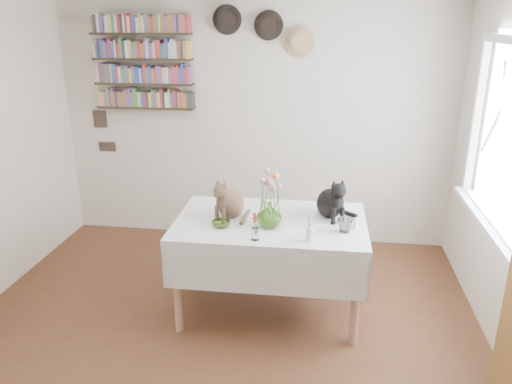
# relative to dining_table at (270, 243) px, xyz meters

# --- Properties ---
(room) EXTENTS (4.08, 4.58, 2.58)m
(room) POSITION_rel_dining_table_xyz_m (-0.34, -0.81, 0.66)
(room) COLOR #573719
(room) RESTS_ON ground
(window) EXTENTS (0.12, 1.52, 1.32)m
(window) POSITION_rel_dining_table_xyz_m (1.62, -0.01, 0.80)
(window) COLOR white
(window) RESTS_ON room
(dining_table) EXTENTS (1.48, 0.96, 0.79)m
(dining_table) POSITION_rel_dining_table_xyz_m (0.00, 0.00, 0.00)
(dining_table) COLOR white
(dining_table) RESTS_ON room
(tabby_cat) EXTENTS (0.33, 0.36, 0.33)m
(tabby_cat) POSITION_rel_dining_table_xyz_m (-0.32, 0.03, 0.36)
(tabby_cat) COLOR brown
(tabby_cat) RESTS_ON dining_table
(black_cat) EXTENTS (0.34, 0.37, 0.35)m
(black_cat) POSITION_rel_dining_table_xyz_m (0.45, 0.14, 0.37)
(black_cat) COLOR black
(black_cat) RESTS_ON dining_table
(flower_vase) EXTENTS (0.24, 0.24, 0.20)m
(flower_vase) POSITION_rel_dining_table_xyz_m (0.00, -0.12, 0.29)
(flower_vase) COLOR #82B845
(flower_vase) RESTS_ON dining_table
(green_bowl) EXTENTS (0.16, 0.16, 0.04)m
(green_bowl) POSITION_rel_dining_table_xyz_m (-0.36, -0.18, 0.22)
(green_bowl) COLOR #82B845
(green_bowl) RESTS_ON dining_table
(drinking_glass) EXTENTS (0.13, 0.13, 0.11)m
(drinking_glass) POSITION_rel_dining_table_xyz_m (0.56, -0.14, 0.25)
(drinking_glass) COLOR white
(drinking_glass) RESTS_ON dining_table
(candlestick) EXTENTS (0.05, 0.05, 0.19)m
(candlestick) POSITION_rel_dining_table_xyz_m (0.31, -0.34, 0.26)
(candlestick) COLOR white
(candlestick) RESTS_ON dining_table
(berry_jar) EXTENTS (0.06, 0.06, 0.23)m
(berry_jar) POSITION_rel_dining_table_xyz_m (-0.07, -0.37, 0.30)
(berry_jar) COLOR white
(berry_jar) RESTS_ON dining_table
(porcelain_figurine) EXTENTS (0.04, 0.04, 0.08)m
(porcelain_figurine) POSITION_rel_dining_table_xyz_m (0.64, -0.05, 0.23)
(porcelain_figurine) COLOR white
(porcelain_figurine) RESTS_ON dining_table
(flower_bouquet) EXTENTS (0.17, 0.13, 0.39)m
(flower_bouquet) POSITION_rel_dining_table_xyz_m (0.00, -0.11, 0.53)
(flower_bouquet) COLOR #4C7233
(flower_bouquet) RESTS_ON flower_vase
(bookshelf_unit) EXTENTS (1.00, 0.16, 0.91)m
(bookshelf_unit) POSITION_rel_dining_table_xyz_m (-1.44, 1.35, 1.25)
(bookshelf_unit) COLOR #2F2516
(bookshelf_unit) RESTS_ON room
(wall_hats) EXTENTS (0.98, 0.09, 0.48)m
(wall_hats) POSITION_rel_dining_table_xyz_m (-0.22, 1.37, 1.57)
(wall_hats) COLOR black
(wall_hats) RESTS_ON room
(wall_art_plaques) EXTENTS (0.21, 0.02, 0.44)m
(wall_art_plaques) POSITION_rel_dining_table_xyz_m (-1.97, 1.42, 0.53)
(wall_art_plaques) COLOR #38281E
(wall_art_plaques) RESTS_ON room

